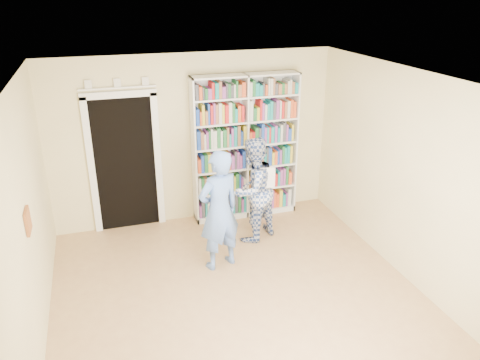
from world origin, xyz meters
name	(u,v)px	position (x,y,z in m)	size (l,w,h in m)	color
floor	(243,304)	(0.00, 0.00, 0.00)	(5.00, 5.00, 0.00)	#AD7D53
ceiling	(243,83)	(0.00, 0.00, 2.70)	(5.00, 5.00, 0.00)	white
wall_back	(194,140)	(0.00, 2.50, 1.35)	(4.50, 4.50, 0.00)	#F7E6AA
wall_left	(24,235)	(-2.25, 0.00, 1.35)	(5.00, 5.00, 0.00)	#F7E6AA
wall_right	(414,181)	(2.25, 0.00, 1.35)	(5.00, 5.00, 0.00)	#F7E6AA
bookshelf	(245,147)	(0.80, 2.34, 1.20)	(1.72, 0.32, 2.37)	white
doorway	(125,157)	(-1.10, 2.48, 1.18)	(1.10, 0.08, 2.43)	black
wall_art	(28,221)	(-2.23, 0.20, 1.40)	(0.03, 0.25, 0.25)	brown
man_blue	(219,211)	(-0.03, 0.93, 0.84)	(0.62, 0.40, 1.69)	#5D82CF
man_plaid	(253,190)	(0.65, 1.52, 0.80)	(0.78, 0.61, 1.61)	#2C4588
paper_sheet	(267,178)	(0.80, 1.33, 1.05)	(0.22, 0.01, 0.31)	white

